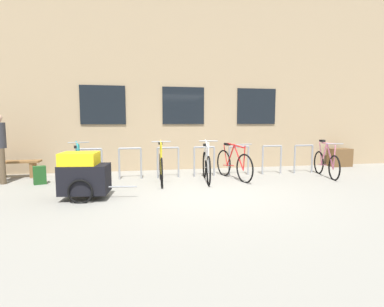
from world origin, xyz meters
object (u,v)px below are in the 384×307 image
(bicycle_teal, at_px, (78,170))
(planter_box, at_px, (340,157))
(bicycle_white, at_px, (206,166))
(bicycle_yellow, at_px, (161,167))
(bike_trailer, at_px, (84,175))
(bicycle_pink, at_px, (326,163))
(backpack, at_px, (40,175))
(bicycle_red, at_px, (234,164))
(wooden_bench, at_px, (2,165))

(bicycle_teal, bearing_deg, planter_box, 11.13)
(bicycle_teal, height_order, bicycle_white, bicycle_teal)
(bicycle_yellow, xyz_separation_m, bike_trailer, (-1.62, -1.27, 0.09))
(bicycle_pink, xyz_separation_m, planter_box, (1.62, 1.59, -0.07))
(backpack, bearing_deg, bicycle_pink, -22.72)
(bicycle_red, bearing_deg, bicycle_white, -169.47)
(bicycle_teal, relative_size, bicycle_pink, 1.06)
(bicycle_pink, height_order, bicycle_white, bicycle_white)
(bicycle_pink, xyz_separation_m, backpack, (-7.45, 0.39, -0.15))
(bicycle_yellow, xyz_separation_m, bicycle_white, (1.15, 0.00, 0.00))
(bicycle_teal, relative_size, planter_box, 2.49)
(bike_trailer, bearing_deg, planter_box, 20.20)
(bicycle_pink, height_order, bike_trailer, bicycle_pink)
(bicycle_pink, distance_m, bicycle_white, 3.39)
(planter_box, bearing_deg, bike_trailer, -159.80)
(bicycle_white, relative_size, wooden_bench, 0.91)
(bicycle_white, distance_m, bike_trailer, 3.05)
(bicycle_red, height_order, backpack, bicycle_red)
(bicycle_red, relative_size, bicycle_teal, 1.01)
(bike_trailer, relative_size, planter_box, 2.11)
(bicycle_red, height_order, bicycle_yellow, bicycle_yellow)
(bicycle_white, relative_size, planter_box, 2.46)
(bicycle_yellow, bearing_deg, backpack, 172.39)
(bicycle_red, distance_m, backpack, 4.84)
(bicycle_red, relative_size, bike_trailer, 1.19)
(bicycle_red, bearing_deg, bicycle_teal, -177.78)
(bicycle_red, distance_m, wooden_bench, 6.18)
(bike_trailer, bearing_deg, wooden_bench, 132.81)
(bike_trailer, height_order, planter_box, bike_trailer)
(bicycle_red, relative_size, backpack, 3.99)
(wooden_bench, relative_size, backpack, 4.30)
(planter_box, bearing_deg, bicycle_red, -161.19)
(planter_box, bearing_deg, wooden_bench, -179.11)
(backpack, bearing_deg, planter_box, -12.18)
(bike_trailer, xyz_separation_m, wooden_bench, (-2.50, 2.70, -0.14))
(bike_trailer, bearing_deg, backpack, 127.76)
(bicycle_teal, relative_size, wooden_bench, 0.92)
(bicycle_teal, distance_m, backpack, 1.05)
(bicycle_pink, bearing_deg, bicycle_yellow, -180.00)
(bicycle_yellow, height_order, bicycle_white, bicycle_white)
(bicycle_teal, height_order, bicycle_pink, bicycle_teal)
(bicycle_white, distance_m, wooden_bench, 5.46)
(bicycle_teal, bearing_deg, bike_trailer, -75.58)
(bicycle_teal, distance_m, bicycle_white, 3.10)
(bicycle_red, height_order, bicycle_pink, bicycle_pink)
(bicycle_teal, relative_size, bike_trailer, 1.18)
(wooden_bench, height_order, backpack, wooden_bench)
(bicycle_red, height_order, bicycle_white, bicycle_white)
(bicycle_teal, relative_size, bicycle_white, 1.01)
(bike_trailer, height_order, backpack, bike_trailer)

